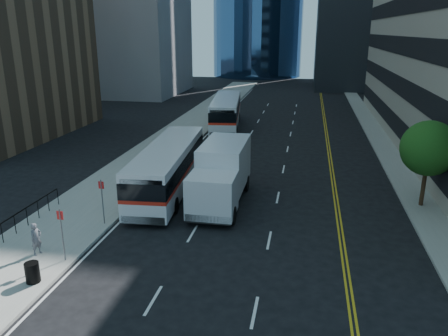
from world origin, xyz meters
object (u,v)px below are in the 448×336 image
Objects in this scene: bus_rear at (226,111)px; pedestrian at (36,239)px; street_tree at (429,148)px; box_truck at (222,174)px; bus_front at (168,167)px; trash_can at (32,272)px.

pedestrian is (-3.34, -29.88, -0.80)m from bus_rear.
box_truck is (-11.82, -1.57, -1.75)m from street_tree.
bus_front reaches higher than trash_can.
box_truck is at bearing -24.40° from bus_front.
trash_can is at bearing -132.65° from pedestrian.
bus_rear is 32.15m from trash_can.
street_tree reaches higher than pedestrian.
bus_rear reaches higher than bus_front.
box_truck is 10.86m from pedestrian.
bus_front is at bearing -96.99° from bus_rear.
bus_rear reaches higher than trash_can.
pedestrian is at bearing 118.96° from trash_can.
trash_can is (-17.74, -11.89, -3.05)m from street_tree.
street_tree is 21.58m from trash_can.
bus_rear is at bearing 86.18° from trash_can.
street_tree is 12.05m from box_truck.
bus_front is at bearing 159.79° from box_truck.
bus_front is at bearing -0.96° from pedestrian.
pedestrian is at bearing -103.38° from bus_rear.
street_tree is at bearing 33.83° from trash_can.
trash_can is 0.56× the size of pedestrian.
street_tree is at bearing -44.46° from pedestrian.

